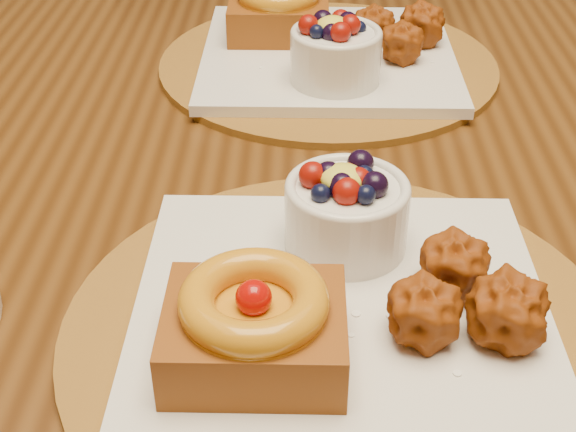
{
  "coord_description": "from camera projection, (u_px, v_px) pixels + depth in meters",
  "views": [
    {
      "loc": [
        -0.08,
        -0.61,
        1.13
      ],
      "look_at": [
        -0.09,
        -0.15,
        0.82
      ],
      "focal_mm": 50.0,
      "sensor_mm": 36.0,
      "label": 1
    }
  ],
  "objects": [
    {
      "name": "dining_table",
      "position": [
        330.0,
        236.0,
        0.77
      ],
      "size": [
        1.6,
        0.9,
        0.76
      ],
      "color": "#3C200A",
      "rests_on": "ground"
    },
    {
      "name": "place_setting_far",
      "position": [
        326.0,
        47.0,
        0.89
      ],
      "size": [
        0.38,
        0.38,
        0.09
      ],
      "color": "brown",
      "rests_on": "dining_table"
    },
    {
      "name": "chair_far",
      "position": [
        333.0,
        23.0,
        1.6
      ],
      "size": [
        0.61,
        0.61,
        0.98
      ],
      "rotation": [
        0.0,
        0.0,
        -0.37
      ],
      "color": "black",
      "rests_on": "ground"
    },
    {
      "name": "place_setting_near",
      "position": [
        337.0,
        300.0,
        0.54
      ],
      "size": [
        0.38,
        0.38,
        0.09
      ],
      "color": "brown",
      "rests_on": "dining_table"
    }
  ]
}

